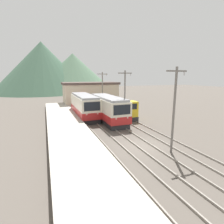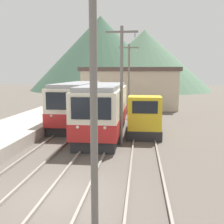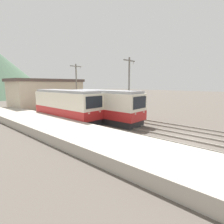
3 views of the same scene
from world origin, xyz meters
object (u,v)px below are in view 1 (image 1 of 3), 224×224
(catenary_mast_far, at_px, (103,91))
(catenary_mast_mid, at_px, (125,96))
(commuter_train_left, at_px, (84,107))
(commuter_train_center, at_px, (108,110))
(catenary_mast_near, at_px, (174,108))
(shunting_locomotive, at_px, (124,111))

(catenary_mast_far, bearing_deg, catenary_mast_mid, -90.00)
(commuter_train_left, bearing_deg, catenary_mast_mid, -55.59)
(commuter_train_center, xyz_separation_m, catenary_mast_mid, (1.51, -2.62, 2.29))
(commuter_train_center, distance_m, catenary_mast_near, 12.78)
(commuter_train_center, bearing_deg, commuter_train_left, 127.38)
(commuter_train_center, bearing_deg, catenary_mast_far, 78.23)
(commuter_train_center, relative_size, catenary_mast_far, 1.39)
(catenary_mast_near, relative_size, catenary_mast_far, 1.00)
(shunting_locomotive, xyz_separation_m, catenary_mast_mid, (-1.49, -3.40, 2.84))
(commuter_train_left, distance_m, catenary_mast_near, 16.87)
(commuter_train_center, xyz_separation_m, shunting_locomotive, (3.00, 0.78, -0.54))
(commuter_train_left, relative_size, catenary_mast_near, 1.38)
(commuter_train_center, height_order, catenary_mast_far, catenary_mast_far)
(commuter_train_left, bearing_deg, commuter_train_center, -52.62)
(catenary_mast_mid, height_order, catenary_mast_far, same)
(catenary_mast_mid, xyz_separation_m, catenary_mast_far, (0.00, 9.86, 0.00))
(shunting_locomotive, bearing_deg, catenary_mast_mid, -113.68)
(catenary_mast_mid, bearing_deg, shunting_locomotive, 66.32)
(catenary_mast_mid, bearing_deg, commuter_train_center, 119.88)
(commuter_train_left, height_order, commuter_train_center, same)
(catenary_mast_near, distance_m, catenary_mast_mid, 9.86)
(commuter_train_center, height_order, catenary_mast_near, catenary_mast_near)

